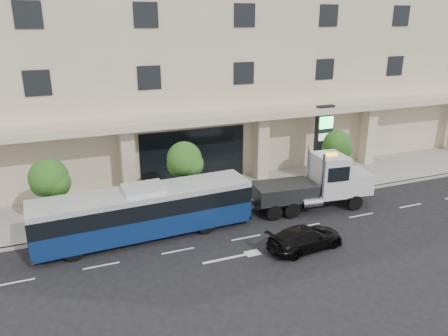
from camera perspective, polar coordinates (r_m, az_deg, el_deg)
The scene contains 11 objects.
ground at distance 26.30m, azimuth 1.53°, elevation -7.66°, with size 120.00×120.00×0.00m, color black.
sidewalk at distance 30.51m, azimuth -2.19°, elevation -3.63°, with size 120.00×6.00×0.15m, color gray.
curb at distance 27.93m, azimuth -0.10°, elevation -5.82°, with size 120.00×0.30×0.15m, color gray.
convention_center at distance 38.21m, azimuth -7.89°, elevation 16.05°, with size 60.00×17.60×20.00m.
tree_left at distance 26.61m, azimuth -21.84°, elevation -1.47°, with size 2.27×2.20×4.22m.
tree_mid at distance 27.58m, azimuth -5.14°, elevation 0.87°, with size 2.28×2.20×4.38m.
tree_right at distance 32.67m, azimuth 14.56°, elevation 2.80°, with size 2.10×2.00×4.04m.
city_bus at distance 24.93m, azimuth -10.31°, elevation -5.54°, with size 12.30×3.11×3.09m.
tow_truck at distance 28.77m, azimuth 12.12°, elevation -2.09°, with size 8.89×2.96×4.03m.
black_sedan at distance 24.09m, azimuth 10.61°, elevation -8.96°, with size 1.77×4.36×1.26m, color black.
signage_pylon at distance 34.46m, azimuth 12.82°, elevation 3.59°, with size 1.37×0.53×5.48m.
Camera 1 is at (-9.39, -21.57, 11.75)m, focal length 35.00 mm.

